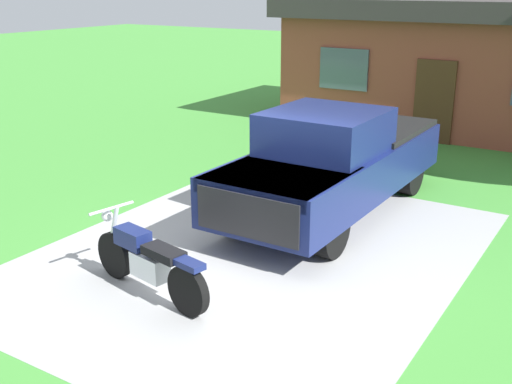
{
  "coord_description": "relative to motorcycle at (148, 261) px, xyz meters",
  "views": [
    {
      "loc": [
        4.62,
        -7.4,
        3.93
      ],
      "look_at": [
        -0.14,
        0.23,
        0.9
      ],
      "focal_mm": 43.84,
      "sensor_mm": 36.0,
      "label": 1
    }
  ],
  "objects": [
    {
      "name": "pickup_truck",
      "position": [
        0.69,
        4.21,
        0.48
      ],
      "size": [
        2.06,
        5.65,
        1.9
      ],
      "color": "black",
      "rests_on": "ground"
    },
    {
      "name": "motorcycle",
      "position": [
        0.0,
        0.0,
        0.0
      ],
      "size": [
        2.19,
        0.8,
        1.09
      ],
      "color": "black",
      "rests_on": "ground"
    },
    {
      "name": "driveway_pad",
      "position": [
        0.51,
        1.85,
        -0.47
      ],
      "size": [
        5.9,
        7.54,
        0.01
      ],
      "primitive_type": "cube",
      "color": "#9F9F9F",
      "rests_on": "ground"
    },
    {
      "name": "ground_plane",
      "position": [
        0.51,
        1.85,
        -0.47
      ],
      "size": [
        80.0,
        80.0,
        0.0
      ],
      "primitive_type": "plane",
      "color": "#418D36"
    },
    {
      "name": "neighbor_house",
      "position": [
        0.63,
        12.69,
        1.32
      ],
      "size": [
        9.6,
        5.6,
        3.5
      ],
      "color": "brown",
      "rests_on": "ground"
    }
  ]
}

